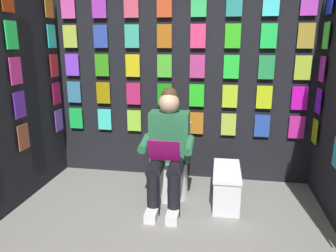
{
  "coord_description": "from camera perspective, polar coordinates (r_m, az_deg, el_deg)",
  "views": [
    {
      "loc": [
        -0.49,
        1.95,
        1.63
      ],
      "look_at": [
        0.01,
        -1.0,
        0.85
      ],
      "focal_mm": 34.77,
      "sensor_mm": 36.0,
      "label": 1
    }
  ],
  "objects": [
    {
      "name": "person_reading",
      "position": [
        3.26,
        -0.05,
        -3.84
      ],
      "size": [
        0.53,
        0.69,
        1.19
      ],
      "rotation": [
        0.0,
        0.0,
        0.02
      ],
      "color": "#286B42",
      "rests_on": "ground"
    },
    {
      "name": "comic_longbox_near",
      "position": [
        3.47,
        10.17,
        -10.31
      ],
      "size": [
        0.28,
        0.65,
        0.37
      ],
      "rotation": [
        0.0,
        0.0,
        0.01
      ],
      "color": "silver",
      "rests_on": "ground"
    },
    {
      "name": "toilet",
      "position": [
        3.56,
        0.52,
        -6.88
      ],
      "size": [
        0.41,
        0.56,
        0.77
      ],
      "rotation": [
        0.0,
        0.0,
        0.02
      ],
      "color": "white",
      "rests_on": "ground"
    },
    {
      "name": "display_wall_back",
      "position": [
        3.89,
        2.38,
        7.55
      ],
      "size": [
        3.14,
        0.14,
        2.3
      ],
      "color": "black",
      "rests_on": "ground"
    },
    {
      "name": "display_wall_right",
      "position": [
        3.56,
        -25.88,
        5.43
      ],
      "size": [
        0.14,
        1.82,
        2.3
      ],
      "color": "black",
      "rests_on": "ground"
    }
  ]
}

